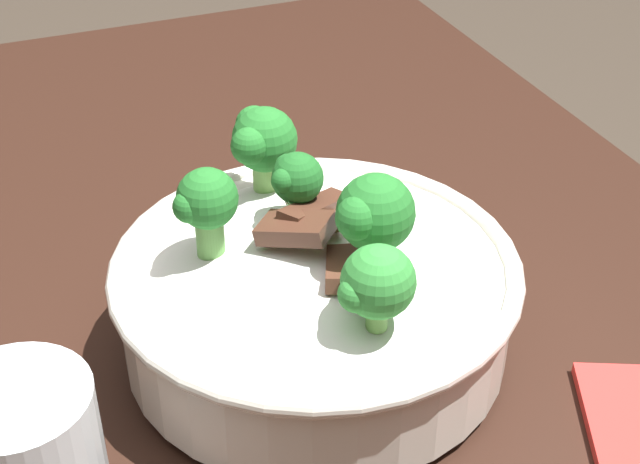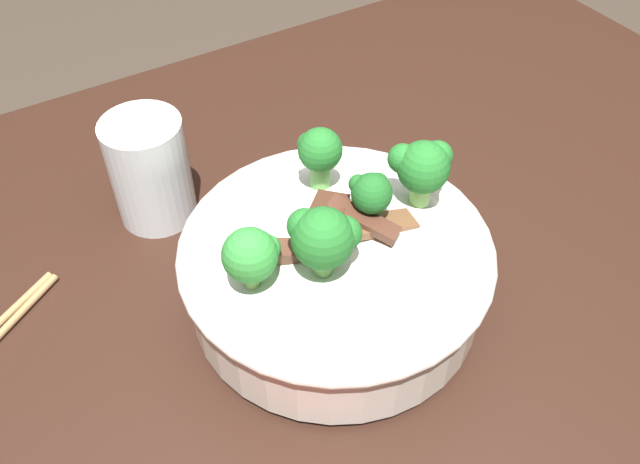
# 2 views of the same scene
# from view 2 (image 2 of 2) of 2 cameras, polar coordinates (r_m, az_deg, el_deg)

# --- Properties ---
(dining_table) EXTENTS (1.15, 0.80, 0.77)m
(dining_table) POSITION_cam_2_polar(r_m,az_deg,el_deg) (0.75, 1.39, -9.80)
(dining_table) COLOR black
(dining_table) RESTS_ON ground
(rice_bowl) EXTENTS (0.26, 0.26, 0.15)m
(rice_bowl) POSITION_cam_2_polar(r_m,az_deg,el_deg) (0.56, 1.37, -2.51)
(rice_bowl) COLOR silver
(rice_bowl) RESTS_ON dining_table
(drinking_glass) EXTENTS (0.08, 0.08, 0.11)m
(drinking_glass) POSITION_cam_2_polar(r_m,az_deg,el_deg) (0.67, -14.19, 4.71)
(drinking_glass) COLOR white
(drinking_glass) RESTS_ON dining_table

